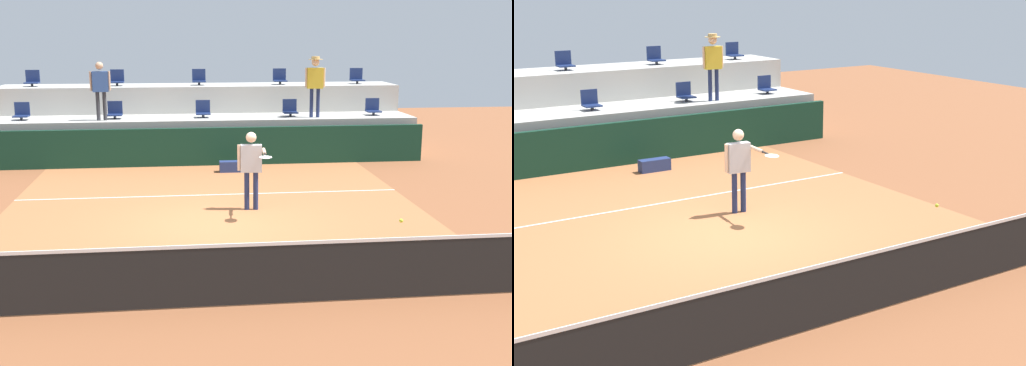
{
  "view_description": "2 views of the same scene",
  "coord_description": "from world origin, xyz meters",
  "views": [
    {
      "loc": [
        -0.61,
        -12.23,
        3.68
      ],
      "look_at": [
        0.66,
        -1.25,
        1.12
      ],
      "focal_mm": 44.62,
      "sensor_mm": 36.0,
      "label": 1
    },
    {
      "loc": [
        -6.3,
        -11.37,
        4.54
      ],
      "look_at": [
        0.14,
        -1.21,
        1.23
      ],
      "focal_mm": 52.34,
      "sensor_mm": 36.0,
      "label": 2
    }
  ],
  "objects": [
    {
      "name": "spectator_with_hat",
      "position": [
        3.4,
        6.85,
        2.39
      ],
      "size": [
        0.62,
        0.46,
        1.84
      ],
      "color": "navy",
      "rests_on": "seating_tier_lower"
    },
    {
      "name": "tennis_ball",
      "position": [
        3.03,
        -2.23,
        0.62
      ],
      "size": [
        0.07,
        0.07,
        0.07
      ],
      "color": "#CCE033"
    },
    {
      "name": "equipment_bag",
      "position": [
        0.74,
        4.99,
        0.15
      ],
      "size": [
        0.76,
        0.28,
        0.3
      ],
      "primitive_type": "cube",
      "color": "navy",
      "rests_on": "ground_plane"
    },
    {
      "name": "ground_plane",
      "position": [
        0.0,
        0.0,
        0.0
      ],
      "size": [
        40.0,
        40.0,
        0.0
      ],
      "primitive_type": "plane",
      "color": "brown"
    },
    {
      "name": "sponsor_backboard",
      "position": [
        0.0,
        6.0,
        0.55
      ],
      "size": [
        13.0,
        0.16,
        1.1
      ],
      "primitive_type": "cube",
      "color": "#0F3323",
      "rests_on": "ground_plane"
    },
    {
      "name": "stadium_chair_upper_far_right",
      "position": [
        5.29,
        9.03,
        2.31
      ],
      "size": [
        0.44,
        0.4,
        0.52
      ],
      "color": "#2D2D33",
      "rests_on": "seating_tier_upper"
    },
    {
      "name": "seating_tier_lower",
      "position": [
        0.0,
        7.3,
        0.62
      ],
      "size": [
        13.0,
        1.8,
        1.25
      ],
      "primitive_type": "cube",
      "color": "#ADAAA3",
      "rests_on": "ground_plane"
    },
    {
      "name": "tennis_net",
      "position": [
        0.0,
        -4.0,
        0.5
      ],
      "size": [
        10.48,
        0.08,
        1.07
      ],
      "color": "black",
      "rests_on": "ground_plane"
    },
    {
      "name": "stadium_chair_lower_right",
      "position": [
        2.7,
        7.23,
        1.46
      ],
      "size": [
        0.44,
        0.4,
        0.52
      ],
      "color": "#2D2D33",
      "rests_on": "seating_tier_lower"
    },
    {
      "name": "stadium_chair_upper_far_left",
      "position": [
        -5.38,
        9.03,
        2.31
      ],
      "size": [
        0.44,
        0.4,
        0.52
      ],
      "color": "#2D2D33",
      "rests_on": "seating_tier_upper"
    },
    {
      "name": "stadium_chair_upper_left",
      "position": [
        -2.7,
        9.03,
        2.31
      ],
      "size": [
        0.44,
        0.4,
        0.52
      ],
      "color": "#2D2D33",
      "rests_on": "seating_tier_upper"
    },
    {
      "name": "court_service_line",
      "position": [
        0.0,
        2.4,
        0.01
      ],
      "size": [
        9.0,
        0.06,
        0.0
      ],
      "primitive_type": "cube",
      "color": "silver",
      "rests_on": "ground_plane"
    },
    {
      "name": "stadium_chair_lower_left",
      "position": [
        -2.64,
        7.23,
        1.46
      ],
      "size": [
        0.44,
        0.4,
        0.52
      ],
      "color": "#2D2D33",
      "rests_on": "seating_tier_lower"
    },
    {
      "name": "stadium_chair_lower_far_left",
      "position": [
        -5.35,
        7.23,
        1.46
      ],
      "size": [
        0.44,
        0.4,
        0.52
      ],
      "color": "#2D2D33",
      "rests_on": "seating_tier_lower"
    },
    {
      "name": "seating_tier_upper",
      "position": [
        0.0,
        9.1,
        1.05
      ],
      "size": [
        13.0,
        1.8,
        2.1
      ],
      "primitive_type": "cube",
      "color": "#ADAAA3",
      "rests_on": "ground_plane"
    },
    {
      "name": "spectator_in_white",
      "position": [
        -2.98,
        6.85,
        2.28
      ],
      "size": [
        0.6,
        0.25,
        1.7
      ],
      "color": "#2D2D33",
      "rests_on": "seating_tier_lower"
    },
    {
      "name": "stadium_chair_upper_right",
      "position": [
        2.65,
        9.03,
        2.31
      ],
      "size": [
        0.44,
        0.4,
        0.52
      ],
      "color": "#2D2D33",
      "rests_on": "seating_tier_upper"
    },
    {
      "name": "tennis_player",
      "position": [
        0.82,
        0.98,
        1.04
      ],
      "size": [
        0.63,
        1.22,
        1.7
      ],
      "color": "navy",
      "rests_on": "ground_plane"
    },
    {
      "name": "court_inner_paint",
      "position": [
        0.0,
        1.0,
        0.0
      ],
      "size": [
        9.0,
        10.0,
        0.01
      ],
      "primitive_type": "cube",
      "color": "#A36038",
      "rests_on": "ground_plane"
    },
    {
      "name": "stadium_chair_upper_center",
      "position": [
        -0.05,
        9.03,
        2.31
      ],
      "size": [
        0.44,
        0.4,
        0.52
      ],
      "color": "#2D2D33",
      "rests_on": "seating_tier_upper"
    },
    {
      "name": "stadium_chair_lower_center",
      "position": [
        0.01,
        7.23,
        1.46
      ],
      "size": [
        0.44,
        0.4,
        0.52
      ],
      "color": "#2D2D33",
      "rests_on": "seating_tier_lower"
    },
    {
      "name": "stadium_chair_lower_far_right",
      "position": [
        5.35,
        7.23,
        1.46
      ],
      "size": [
        0.44,
        0.4,
        0.52
      ],
      "color": "#2D2D33",
      "rests_on": "seating_tier_lower"
    }
  ]
}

